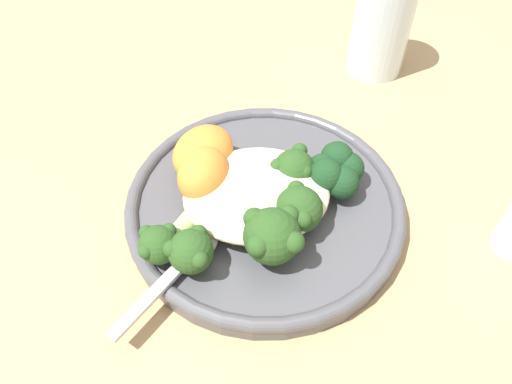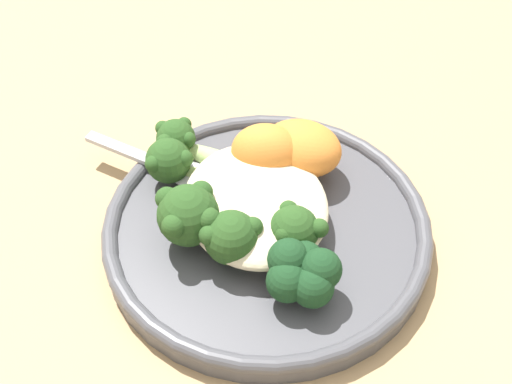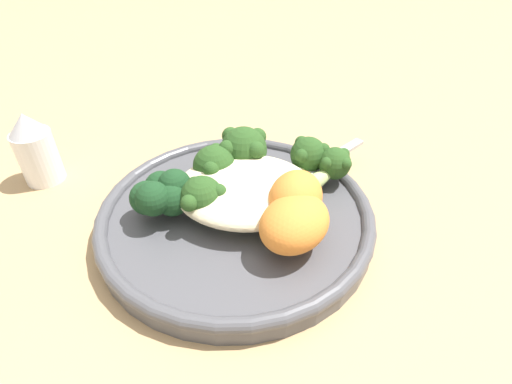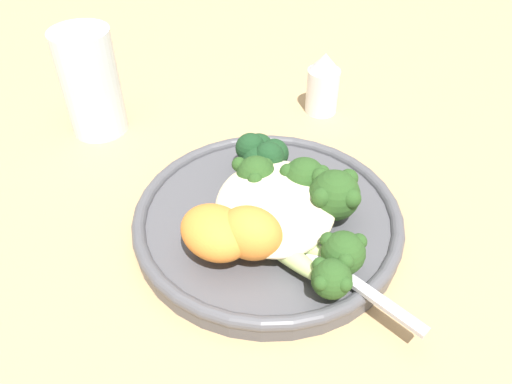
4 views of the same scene
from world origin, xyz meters
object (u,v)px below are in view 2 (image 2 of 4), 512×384
at_px(broccoli_stalk_1, 190,166).
at_px(broccoli_stalk_3, 238,233).
at_px(broccoli_stalk_2, 199,213).
at_px(kale_tuft, 302,272).
at_px(plate, 267,233).
at_px(broccoli_stalk_0, 204,151).
at_px(quinoa_mound, 256,204).
at_px(sweet_potato_chunk_0, 267,152).
at_px(spoon, 174,168).
at_px(sweet_potato_chunk_1, 302,148).
at_px(broccoli_stalk_4, 297,220).

xyz_separation_m(broccoli_stalk_1, broccoli_stalk_3, (0.07, 0.02, 0.00)).
height_order(broccoli_stalk_2, kale_tuft, broccoli_stalk_2).
relative_size(plate, broccoli_stalk_3, 2.60).
bearing_deg(broccoli_stalk_3, broccoli_stalk_0, -124.21).
relative_size(quinoa_mound, broccoli_stalk_3, 1.31).
distance_m(broccoli_stalk_2, broccoli_stalk_3, 0.03).
distance_m(plate, sweet_potato_chunk_0, 0.06).
bearing_deg(sweet_potato_chunk_0, spoon, -103.77).
height_order(sweet_potato_chunk_0, sweet_potato_chunk_1, sweet_potato_chunk_0).
relative_size(broccoli_stalk_2, kale_tuft, 2.14).
bearing_deg(broccoli_stalk_4, plate, -118.68).
xyz_separation_m(plate, quinoa_mound, (-0.01, -0.01, 0.02)).
height_order(sweet_potato_chunk_1, kale_tuft, sweet_potato_chunk_1).
distance_m(plate, kale_tuft, 0.07).
xyz_separation_m(sweet_potato_chunk_1, spoon, (-0.02, -0.09, -0.02)).
height_order(plate, broccoli_stalk_2, broccoli_stalk_2).
height_order(plate, broccoli_stalk_1, broccoli_stalk_1).
relative_size(kale_tuft, spoon, 0.55).
bearing_deg(kale_tuft, broccoli_stalk_4, 168.26).
height_order(broccoli_stalk_3, broccoli_stalk_4, broccoli_stalk_3).
relative_size(broccoli_stalk_1, sweet_potato_chunk_1, 1.92).
height_order(plate, broccoli_stalk_4, broccoli_stalk_4).
distance_m(broccoli_stalk_3, spoon, 0.09).
distance_m(broccoli_stalk_1, broccoli_stalk_4, 0.09).
relative_size(broccoli_stalk_2, spoon, 1.17).
distance_m(kale_tuft, spoon, 0.14).
distance_m(quinoa_mound, broccoli_stalk_3, 0.03).
distance_m(quinoa_mound, sweet_potato_chunk_0, 0.05).
bearing_deg(quinoa_mound, spoon, -139.96).
distance_m(plate, quinoa_mound, 0.03).
relative_size(quinoa_mound, broccoli_stalk_2, 1.10).
bearing_deg(broccoli_stalk_4, sweet_potato_chunk_1, 172.21).
relative_size(broccoli_stalk_1, sweet_potato_chunk_0, 2.21).
bearing_deg(broccoli_stalk_0, broccoli_stalk_3, 135.12).
xyz_separation_m(broccoli_stalk_4, sweet_potato_chunk_1, (-0.06, 0.02, 0.00)).
xyz_separation_m(plate, broccoli_stalk_4, (0.01, 0.02, 0.03)).
bearing_deg(spoon, broccoli_stalk_2, 139.16).
xyz_separation_m(broccoli_stalk_3, sweet_potato_chunk_1, (-0.07, 0.06, 0.00)).
bearing_deg(broccoli_stalk_3, sweet_potato_chunk_0, -157.06).
bearing_deg(kale_tuft, broccoli_stalk_3, -141.31).
height_order(broccoli_stalk_2, sweet_potato_chunk_0, broccoli_stalk_2).
relative_size(plate, broccoli_stalk_2, 2.18).
height_order(sweet_potato_chunk_1, spoon, sweet_potato_chunk_1).
xyz_separation_m(broccoli_stalk_4, spoon, (-0.08, -0.07, -0.01)).
bearing_deg(broccoli_stalk_1, sweet_potato_chunk_1, -158.04).
bearing_deg(broccoli_stalk_4, broccoli_stalk_3, -74.85).
xyz_separation_m(broccoli_stalk_2, broccoli_stalk_3, (0.02, 0.02, -0.00)).
distance_m(broccoli_stalk_1, broccoli_stalk_2, 0.05).
distance_m(broccoli_stalk_4, sweet_potato_chunk_1, 0.07).
xyz_separation_m(broccoli_stalk_0, sweet_potato_chunk_1, (0.02, 0.07, 0.01)).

